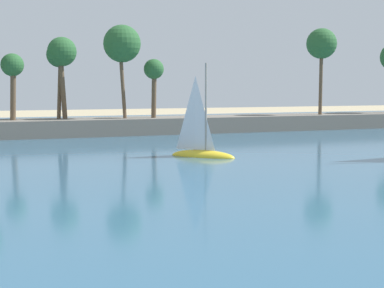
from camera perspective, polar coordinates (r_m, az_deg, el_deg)
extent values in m
cube|color=#33607F|center=(55.61, -15.55, 0.06)|extent=(220.00, 93.12, 0.06)
cube|color=slate|center=(62.05, -16.18, 1.40)|extent=(111.59, 6.00, 1.80)
cylinder|color=brown|center=(63.78, -12.62, 5.40)|extent=(0.78, 0.76, 6.68)
sphere|color=#285B2D|center=(63.87, -12.69, 8.39)|extent=(2.62, 2.62, 2.62)
cylinder|color=brown|center=(61.80, -16.84, 4.76)|extent=(0.72, 0.71, 5.52)
sphere|color=#285B2D|center=(61.83, -16.91, 7.30)|extent=(2.27, 2.27, 2.27)
cylinder|color=brown|center=(63.14, -12.35, 5.54)|extent=(0.90, 0.68, 6.97)
sphere|color=#285B2D|center=(63.24, -12.42, 8.68)|extent=(3.02, 3.02, 3.02)
cylinder|color=brown|center=(63.84, -3.68, 4.87)|extent=(0.60, 0.61, 5.23)
sphere|color=#285B2D|center=(63.86, -3.70, 7.21)|extent=(2.15, 2.15, 2.15)
cylinder|color=brown|center=(72.46, 12.30, 6.11)|extent=(0.59, 0.72, 8.43)
sphere|color=#285B2D|center=(72.63, 12.37, 9.43)|extent=(3.60, 3.60, 3.60)
cylinder|color=brown|center=(62.86, -6.71, 6.02)|extent=(0.84, 0.42, 7.83)
sphere|color=#285B2D|center=(63.02, -6.75, 9.58)|extent=(3.92, 3.92, 3.92)
ellipsoid|color=yellow|center=(43.19, 1.04, -1.23)|extent=(4.49, 4.75, 1.01)
cylinder|color=gray|center=(42.80, 1.35, 3.61)|extent=(0.15, 0.15, 6.29)
pyramid|color=silver|center=(43.19, 0.33, 3.00)|extent=(1.63, 1.79, 5.35)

